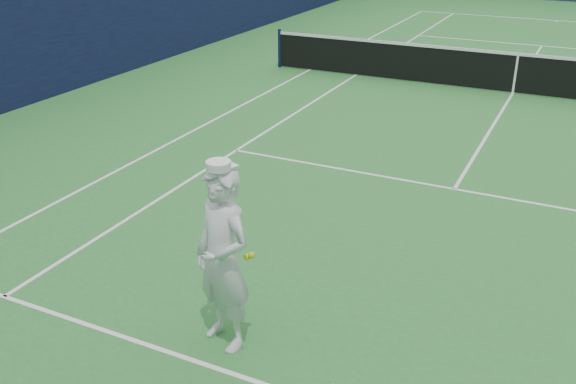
# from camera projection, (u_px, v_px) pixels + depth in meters

# --- Properties ---
(ground) EXTENTS (80.00, 80.00, 0.00)m
(ground) POSITION_uv_depth(u_px,v_px,m) (513.00, 94.00, 15.72)
(ground) COLOR #2C7430
(ground) RESTS_ON ground
(court_markings) EXTENTS (11.03, 23.83, 0.01)m
(court_markings) POSITION_uv_depth(u_px,v_px,m) (513.00, 94.00, 15.72)
(court_markings) COLOR white
(court_markings) RESTS_ON ground
(windscreen_fence) EXTENTS (20.12, 36.12, 4.00)m
(windscreen_fence) POSITION_uv_depth(u_px,v_px,m) (525.00, 10.00, 14.90)
(windscreen_fence) COLOR #0F1C39
(windscreen_fence) RESTS_ON ground
(tennis_net) EXTENTS (12.88, 0.09, 1.07)m
(tennis_net) POSITION_uv_depth(u_px,v_px,m) (516.00, 71.00, 15.49)
(tennis_net) COLOR #141E4C
(tennis_net) RESTS_ON ground
(tennis_player) EXTENTS (0.85, 0.73, 2.06)m
(tennis_player) POSITION_uv_depth(u_px,v_px,m) (223.00, 259.00, 6.44)
(tennis_player) COLOR white
(tennis_player) RESTS_ON ground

